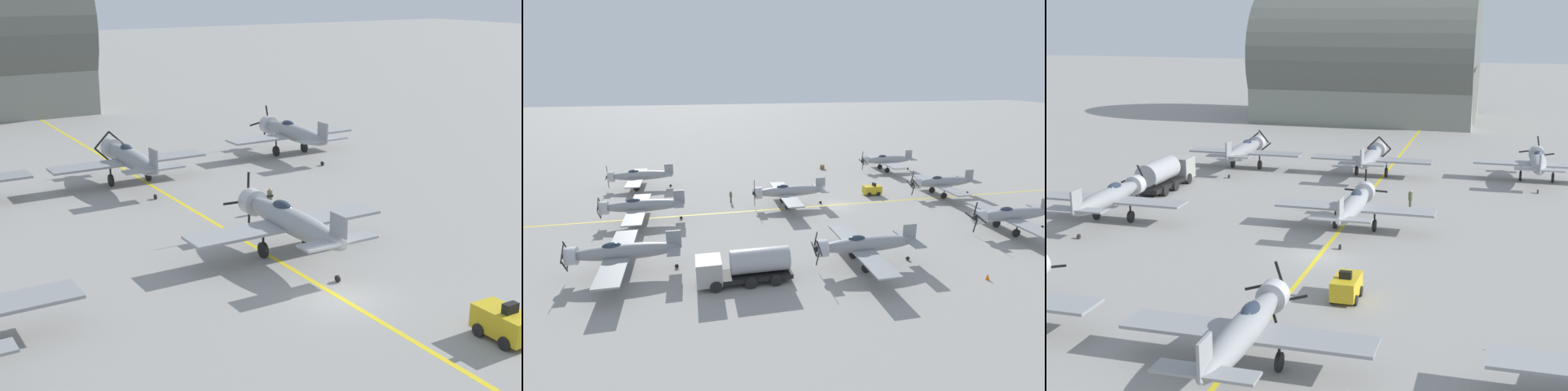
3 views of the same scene
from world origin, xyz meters
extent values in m
plane|color=gray|center=(0.00, 0.00, 0.00)|extent=(400.00, 400.00, 0.00)
cube|color=yellow|center=(0.00, 0.00, 0.00)|extent=(0.30, 160.00, 0.01)
ellipsoid|color=gray|center=(-1.15, 24.21, 2.05)|extent=(1.50, 9.50, 1.42)
cylinder|color=#B7B7BC|center=(-1.15, 28.66, 2.05)|extent=(1.58, 0.90, 1.58)
ellipsoid|color=#232D3D|center=(-1.15, 25.35, 2.61)|extent=(0.80, 1.70, 0.76)
cube|color=gray|center=(-1.15, 24.97, 1.71)|extent=(12.00, 2.10, 0.16)
cube|color=gray|center=(-1.15, 20.12, 2.20)|extent=(4.40, 1.10, 0.12)
cube|color=gray|center=(-1.15, 20.12, 2.85)|extent=(0.14, 1.30, 1.60)
sphere|color=black|center=(-1.15, 29.16, 2.05)|extent=(0.56, 0.56, 0.56)
cube|color=black|center=(-1.77, 29.16, 2.67)|extent=(1.33, 0.06, 1.34)
cube|color=black|center=(-1.77, 29.16, 1.43)|extent=(1.34, 0.06, 1.33)
cube|color=black|center=(-0.54, 29.16, 1.43)|extent=(1.33, 0.06, 1.34)
cube|color=black|center=(-0.53, 29.16, 2.67)|extent=(1.34, 0.06, 1.33)
cylinder|color=black|center=(-2.65, 24.97, 1.08)|extent=(0.14, 0.14, 1.26)
cylinder|color=black|center=(-2.65, 24.97, 0.45)|extent=(0.22, 0.90, 0.90)
cylinder|color=black|center=(0.35, 24.97, 1.08)|extent=(0.14, 0.14, 1.26)
cylinder|color=black|center=(0.35, 24.97, 0.45)|extent=(0.22, 0.90, 0.90)
cylinder|color=black|center=(-1.15, 20.06, 0.18)|extent=(0.12, 0.36, 0.36)
ellipsoid|color=#929497|center=(14.71, 26.07, 2.05)|extent=(1.50, 9.50, 1.42)
cylinder|color=#B7B7BC|center=(14.71, 30.52, 2.05)|extent=(1.57, 0.90, 1.58)
ellipsoid|color=#232D3D|center=(14.71, 27.21, 2.61)|extent=(0.80, 1.70, 0.76)
cube|color=#929497|center=(14.71, 26.83, 1.71)|extent=(12.00, 2.10, 0.16)
cube|color=#929497|center=(14.71, 21.98, 2.20)|extent=(4.40, 1.10, 0.12)
cube|color=#929497|center=(14.71, 21.98, 2.85)|extent=(0.14, 1.30, 1.60)
sphere|color=black|center=(14.71, 31.02, 2.05)|extent=(0.56, 0.56, 0.56)
cube|color=black|center=(15.57, 31.02, 1.90)|extent=(1.75, 0.06, 0.45)
cube|color=black|center=(14.86, 31.02, 2.91)|extent=(0.45, 0.06, 1.75)
cube|color=black|center=(13.85, 31.02, 2.20)|extent=(1.75, 0.06, 0.45)
cube|color=black|center=(14.55, 31.02, 1.19)|extent=(0.45, 0.06, 1.75)
cylinder|color=black|center=(13.21, 26.83, 1.08)|extent=(0.14, 0.14, 1.26)
cylinder|color=black|center=(13.21, 26.83, 0.45)|extent=(0.22, 0.90, 0.90)
cylinder|color=black|center=(16.21, 26.83, 1.08)|extent=(0.14, 0.14, 1.26)
cylinder|color=black|center=(16.21, 26.83, 0.45)|extent=(0.22, 0.90, 0.90)
cylinder|color=black|center=(14.71, 21.92, 0.18)|extent=(0.12, 0.36, 0.36)
ellipsoid|color=gray|center=(1.05, 5.68, 2.05)|extent=(1.50, 9.50, 1.42)
cylinder|color=#B7B7BC|center=(1.05, 10.13, 2.05)|extent=(1.58, 0.90, 1.58)
ellipsoid|color=#232D3D|center=(1.05, 6.82, 2.61)|extent=(0.80, 1.70, 0.76)
cube|color=gray|center=(1.05, 6.44, 1.71)|extent=(12.00, 2.10, 0.16)
cube|color=gray|center=(1.05, 1.59, 2.20)|extent=(4.40, 1.10, 0.12)
cube|color=gray|center=(1.05, 1.59, 2.85)|extent=(0.14, 1.30, 1.60)
sphere|color=black|center=(1.05, 10.63, 2.05)|extent=(0.56, 0.56, 0.56)
cube|color=black|center=(1.93, 10.63, 2.08)|extent=(1.75, 0.06, 0.19)
cube|color=black|center=(1.02, 10.63, 2.92)|extent=(0.19, 0.06, 1.75)
cube|color=black|center=(0.18, 10.63, 2.02)|extent=(1.75, 0.06, 0.19)
cube|color=black|center=(1.08, 10.63, 1.18)|extent=(0.19, 0.06, 1.75)
cylinder|color=black|center=(-0.45, 6.44, 1.08)|extent=(0.14, 0.14, 1.26)
cylinder|color=black|center=(-0.45, 6.44, 0.45)|extent=(0.22, 0.90, 0.90)
cylinder|color=black|center=(2.55, 6.44, 1.08)|extent=(0.14, 0.14, 1.26)
cylinder|color=black|center=(2.55, 6.44, 0.45)|extent=(0.22, 0.90, 0.90)
cylinder|color=black|center=(1.05, 1.53, 0.18)|extent=(0.12, 0.36, 0.36)
cube|color=gold|center=(3.41, -7.13, 0.80)|extent=(1.40, 2.60, 1.10)
cube|color=black|center=(3.41, -7.39, 1.57)|extent=(0.70, 0.36, 0.44)
cylinder|color=black|center=(2.73, -6.42, 0.30)|extent=(0.20, 0.60, 0.60)
cylinder|color=black|center=(4.10, -6.42, 0.30)|extent=(0.20, 0.60, 0.60)
cylinder|color=black|center=(2.73, -7.85, 0.30)|extent=(0.20, 0.60, 0.60)
cylinder|color=#515638|center=(4.30, 13.44, 0.39)|extent=(0.24, 0.24, 0.78)
cylinder|color=#515638|center=(4.30, 13.44, 1.11)|extent=(0.36, 0.36, 0.65)
sphere|color=tan|center=(4.30, 13.44, 1.54)|extent=(0.21, 0.21, 0.21)
camera|label=1|loc=(-20.08, -26.01, 14.87)|focal=50.00mm
camera|label=2|loc=(-49.59, 18.14, 16.96)|focal=28.00mm
camera|label=3|loc=(11.63, -45.03, 15.94)|focal=50.00mm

